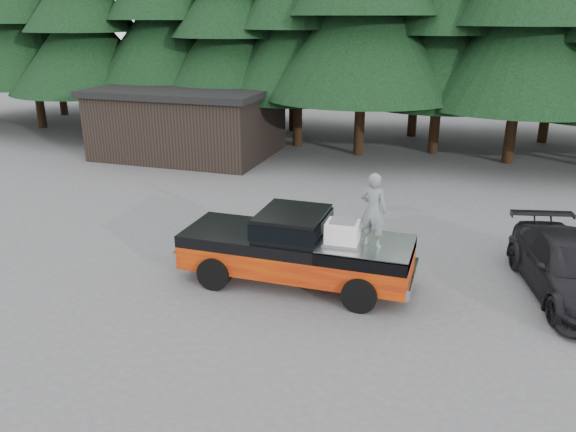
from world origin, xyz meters
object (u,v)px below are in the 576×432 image
(utility_building, at_px, (189,121))
(pickup_truck, at_px, (296,259))
(air_compressor, at_px, (343,233))
(man_on_bed, at_px, (373,210))
(parked_car, at_px, (571,268))

(utility_building, bearing_deg, pickup_truck, -52.54)
(air_compressor, bearing_deg, pickup_truck, 166.82)
(pickup_truck, xyz_separation_m, utility_building, (-9.29, 12.13, 1.00))
(man_on_bed, bearing_deg, utility_building, -34.14)
(man_on_bed, bearing_deg, air_compressor, 20.89)
(utility_building, bearing_deg, man_on_bed, -47.56)
(pickup_truck, relative_size, man_on_bed, 3.32)
(parked_car, height_order, utility_building, utility_building)
(pickup_truck, relative_size, utility_building, 0.71)
(pickup_truck, bearing_deg, parked_car, 12.28)
(air_compressor, bearing_deg, parked_car, 14.94)
(man_on_bed, relative_size, parked_car, 0.37)
(air_compressor, xyz_separation_m, parked_car, (5.34, 1.67, -0.89))
(pickup_truck, xyz_separation_m, air_compressor, (1.24, -0.24, 0.93))
(pickup_truck, bearing_deg, man_on_bed, -4.31)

